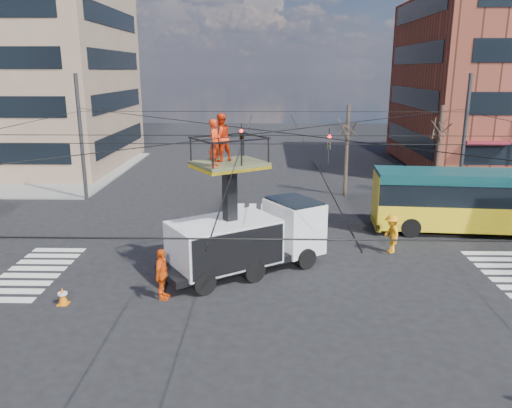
% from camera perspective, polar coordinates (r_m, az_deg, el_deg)
% --- Properties ---
extents(ground, '(120.00, 120.00, 0.00)m').
position_cam_1_polar(ground, '(20.90, 1.90, -8.02)').
color(ground, black).
rests_on(ground, ground).
extents(sidewalk_nw, '(18.00, 18.00, 0.12)m').
position_cam_1_polar(sidewalk_nw, '(45.97, -25.64, 3.41)').
color(sidewalk_nw, slate).
rests_on(sidewalk_nw, ground).
extents(crosswalks, '(22.40, 22.40, 0.02)m').
position_cam_1_polar(crosswalks, '(20.90, 1.90, -7.99)').
color(crosswalks, silver).
rests_on(crosswalks, ground).
extents(overhead_network, '(24.24, 24.24, 8.00)m').
position_cam_1_polar(overhead_network, '(20.01, 1.79, 3.81)').
color(overhead_network, '#2D2D30').
rests_on(overhead_network, ground).
extents(tree_a, '(2.00, 2.00, 6.00)m').
position_cam_1_polar(tree_a, '(33.33, 10.45, 8.70)').
color(tree_a, '#382B21').
rests_on(tree_a, ground).
extents(tree_b, '(2.00, 2.00, 6.00)m').
position_cam_1_polar(tree_b, '(34.79, 20.35, 8.28)').
color(tree_b, '#382B21').
rests_on(tree_b, ground).
extents(utility_truck, '(7.12, 5.76, 6.59)m').
position_cam_1_polar(utility_truck, '(20.59, -1.04, -2.10)').
color(utility_truck, black).
rests_on(utility_truck, ground).
extents(city_bus, '(11.42, 3.50, 3.20)m').
position_cam_1_polar(city_bus, '(28.20, 24.81, 0.40)').
color(city_bus, yellow).
rests_on(city_bus, ground).
extents(traffic_cone, '(0.36, 0.36, 0.65)m').
position_cam_1_polar(traffic_cone, '(19.55, -21.22, -9.77)').
color(traffic_cone, orange).
rests_on(traffic_cone, ground).
extents(worker_ground, '(0.57, 1.17, 1.94)m').
position_cam_1_polar(worker_ground, '(18.72, -10.71, -7.91)').
color(worker_ground, '#F2560F').
rests_on(worker_ground, ground).
extents(flagger, '(0.89, 1.28, 1.82)m').
position_cam_1_polar(flagger, '(23.80, 15.22, -3.29)').
color(flagger, orange).
rests_on(flagger, ground).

